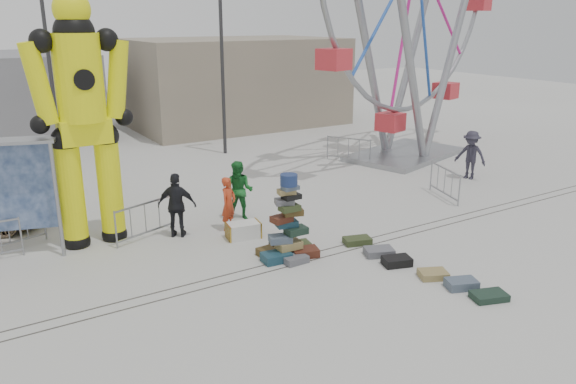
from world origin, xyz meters
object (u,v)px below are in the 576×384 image
barricade_wheel_front (445,183)px  lamp_post_right (224,56)px  pedestrian_black (177,205)px  lamp_post_left (51,59)px  steamer_trunk (243,230)px  barricade_dummy_b (8,230)px  barricade_wheel_back (348,150)px  pedestrian_grey (471,155)px  pedestrian_green (239,191)px  barricade_dummy_c (145,220)px  pedestrian_red (229,204)px  suitcase_tower (288,234)px  crash_test_dummy (83,113)px

barricade_wheel_front → lamp_post_right: bearing=36.8°
barricade_wheel_front → pedestrian_black: pedestrian_black is taller
lamp_post_left → steamer_trunk: (2.68, -12.00, -4.26)m
steamer_trunk → barricade_dummy_b: size_ratio=0.48×
steamer_trunk → barricade_wheel_back: bearing=44.3°
lamp_post_right → barricade_dummy_b: bearing=-144.2°
pedestrian_black → pedestrian_grey: size_ratio=0.99×
steamer_trunk → pedestrian_green: bearing=76.2°
lamp_post_right → steamer_trunk: 11.70m
steamer_trunk → lamp_post_left: bearing=112.4°
barricade_wheel_front → pedestrian_green: (-7.20, 1.82, 0.39)m
barricade_dummy_c → barricade_wheel_back: (10.58, 4.16, 0.00)m
barricade_dummy_b → barricade_wheel_back: (14.04, 2.97, 0.00)m
lamp_post_left → barricade_dummy_b: bearing=-108.8°
lamp_post_right → steamer_trunk: bearing=-113.4°
barricade_wheel_back → pedestrian_black: size_ratio=1.05×
pedestrian_green → pedestrian_black: size_ratio=0.99×
lamp_post_left → barricade_wheel_back: 13.19m
lamp_post_left → steamer_trunk: bearing=-77.4°
barricade_dummy_b → pedestrian_red: pedestrian_red is taller
suitcase_tower → crash_test_dummy: 6.34m
crash_test_dummy → barricade_wheel_back: bearing=17.5°
suitcase_tower → pedestrian_green: 3.31m
steamer_trunk → barricade_wheel_front: bearing=7.2°
pedestrian_grey → lamp_post_left: bearing=-148.9°
barricade_wheel_front → crash_test_dummy: bearing=97.1°
lamp_post_left → barricade_wheel_front: lamp_post_left is taller
barricade_dummy_b → pedestrian_red: size_ratio=1.22×
lamp_post_right → lamp_post_left: bearing=164.1°
barricade_dummy_c → barricade_wheel_back: 11.37m
barricade_wheel_front → pedestrian_black: (-9.40, 1.45, 0.40)m
barricade_dummy_b → pedestrian_grey: 16.53m
lamp_post_left → pedestrian_green: 11.60m
lamp_post_left → crash_test_dummy: bearing=-95.9°
crash_test_dummy → barricade_wheel_back: crash_test_dummy is taller
lamp_post_right → pedestrian_red: bearing=-115.5°
suitcase_tower → pedestrian_grey: suitcase_tower is taller
pedestrian_red → lamp_post_left: bearing=70.9°
barricade_dummy_c → pedestrian_grey: 12.99m
barricade_dummy_c → barricade_wheel_front: bearing=-29.3°
lamp_post_right → pedestrian_red: lamp_post_right is taller
lamp_post_right → barricade_dummy_b: size_ratio=4.00×
steamer_trunk → pedestrian_grey: (10.56, 0.88, 0.74)m
barricade_dummy_b → barricade_dummy_c: bearing=-33.9°
barricade_wheel_back → pedestrian_green: bearing=-93.2°
barricade_dummy_b → lamp_post_left: bearing=56.3°
barricade_dummy_c → pedestrian_red: (2.35, -0.64, 0.27)m
suitcase_tower → pedestrian_black: (-1.96, 2.92, 0.31)m
steamer_trunk → pedestrian_black: size_ratio=0.51×
pedestrian_red → barricade_wheel_back: bearing=-2.1°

